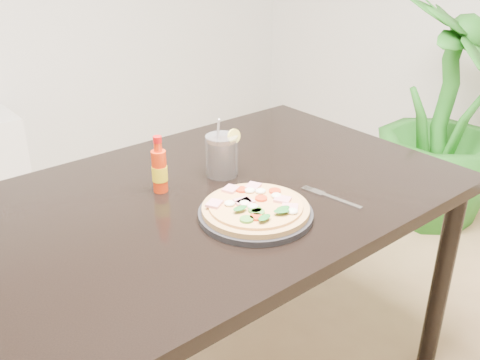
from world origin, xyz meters
TOP-DOWN VIEW (x-y plane):
  - dining_table at (-0.12, 0.19)m, footprint 1.40×0.90m
  - plate at (-0.12, 0.01)m, footprint 0.29×0.29m
  - pizza at (-0.12, 0.01)m, footprint 0.28×0.28m
  - hot_sauce_bottle at (-0.23, 0.29)m, footprint 0.05×0.05m
  - cola_cup at (-0.03, 0.26)m, footprint 0.10×0.09m
  - fork at (0.10, -0.04)m, footprint 0.05×0.19m
  - houseplant at (1.48, 0.42)m, footprint 0.87×0.87m
  - plant_pot at (1.48, 0.42)m, footprint 0.28×0.28m

SIDE VIEW (x-z plane):
  - plant_pot at x=1.48m, z-range 0.00..0.22m
  - houseplant at x=1.48m, z-range 0.00..1.13m
  - dining_table at x=-0.12m, z-range 0.29..1.04m
  - fork at x=0.10m, z-range 0.75..0.76m
  - plate at x=-0.12m, z-range 0.75..0.77m
  - pizza at x=-0.12m, z-range 0.76..0.79m
  - cola_cup at x=-0.03m, z-range 0.72..0.90m
  - hot_sauce_bottle at x=-0.23m, z-range 0.73..0.90m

